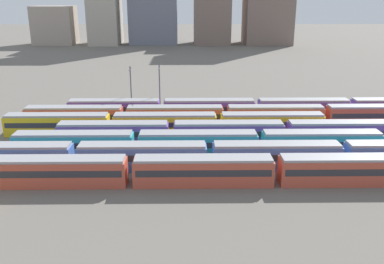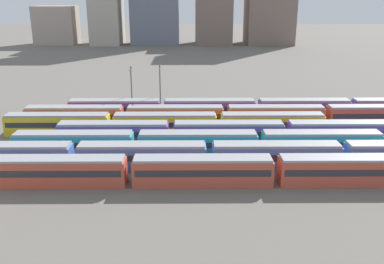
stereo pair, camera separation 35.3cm
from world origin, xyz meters
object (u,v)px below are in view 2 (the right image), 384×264
(train_track_6, at_px, (304,108))
(catenary_pole_1, at_px, (131,88))
(train_track_2, at_px, (198,143))
(train_track_5, at_px, (326,115))
(train_track_1, at_px, (276,156))
(catenary_pole_3, at_px, (160,87))
(train_track_0, at_px, (275,170))
(train_track_4, at_px, (165,124))

(train_track_6, distance_m, catenary_pole_1, 35.08)
(train_track_2, relative_size, train_track_5, 0.50)
(train_track_2, bearing_deg, train_track_1, -25.42)
(catenary_pole_3, bearing_deg, train_track_5, -14.65)
(train_track_2, xyz_separation_m, catenary_pole_3, (-7.20, 23.87, 3.70))
(catenary_pole_1, bearing_deg, train_track_1, -50.59)
(train_track_0, bearing_deg, catenary_pole_3, 116.44)
(train_track_4, xyz_separation_m, train_track_5, (29.99, 5.20, 0.00))
(train_track_6, distance_m, catenary_pole_3, 29.28)
(train_track_0, xyz_separation_m, train_track_1, (1.10, 5.20, 0.00))
(train_track_0, xyz_separation_m, train_track_4, (-15.38, 20.80, -0.00))
(train_track_1, relative_size, catenary_pole_3, 9.26)
(train_track_0, relative_size, catenary_pole_3, 7.39)
(train_track_4, xyz_separation_m, catenary_pole_1, (-7.52, 13.61, 3.57))
(catenary_pole_1, bearing_deg, train_track_6, -5.28)
(train_track_2, relative_size, catenary_pole_3, 5.52)
(train_track_1, distance_m, catenary_pole_1, 37.98)
(train_track_1, xyz_separation_m, train_track_2, (-10.94, 5.20, -0.00))
(train_track_5, bearing_deg, train_track_4, -170.16)
(train_track_2, bearing_deg, train_track_0, -46.58)
(train_track_5, distance_m, catenary_pole_3, 32.91)
(train_track_4, bearing_deg, catenary_pole_1, 118.92)
(train_track_5, bearing_deg, catenary_pole_3, 165.35)
(train_track_1, relative_size, train_track_6, 1.00)
(train_track_0, relative_size, catenary_pole_1, 7.58)
(catenary_pole_1, bearing_deg, train_track_4, -61.08)
(catenary_pole_1, bearing_deg, train_track_5, -12.64)
(train_track_5, xyz_separation_m, catenary_pole_3, (-31.64, 8.27, 3.70))
(train_track_1, distance_m, catenary_pole_3, 34.47)
(train_track_1, bearing_deg, catenary_pole_3, 121.97)
(train_track_2, bearing_deg, catenary_pole_1, 118.55)
(train_track_1, distance_m, train_track_6, 28.13)
(train_track_5, bearing_deg, train_track_2, -147.45)
(train_track_2, xyz_separation_m, catenary_pole_1, (-13.06, 24.01, 3.57))
(train_track_1, xyz_separation_m, train_track_6, (10.74, 26.00, 0.00))
(train_track_0, distance_m, train_track_5, 29.82)
(train_track_5, height_order, catenary_pole_1, catenary_pole_1)
(train_track_1, xyz_separation_m, train_track_5, (13.50, 20.80, 0.00))
(train_track_6, relative_size, catenary_pole_3, 9.26)
(train_track_2, relative_size, train_track_4, 1.00)
(train_track_5, xyz_separation_m, catenary_pole_1, (-37.51, 8.41, 3.57))
(train_track_1, height_order, catenary_pole_3, catenary_pole_3)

